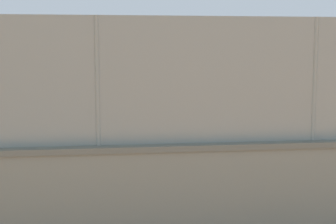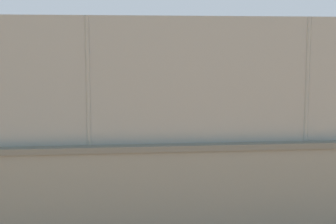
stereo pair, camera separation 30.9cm
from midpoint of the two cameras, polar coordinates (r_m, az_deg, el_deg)
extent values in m
plane|color=#B27247|center=(19.53, -7.31, -0.51)|extent=(260.00, 260.00, 0.00)
cube|color=gray|center=(7.24, 3.23, -8.72)|extent=(27.69, 0.59, 1.20)
cube|color=slate|center=(7.09, 3.27, -3.73)|extent=(27.69, 0.65, 0.08)
cube|color=gray|center=(6.98, 3.32, 3.56)|extent=(27.13, 0.23, 1.72)
cylinder|color=gray|center=(7.42, 14.86, 3.55)|extent=(0.07, 0.07, 1.72)
cylinder|color=gray|center=(6.86, -9.17, 3.42)|extent=(0.07, 0.07, 1.72)
cylinder|color=black|center=(12.54, -12.65, -3.17)|extent=(0.21, 0.21, 0.75)
cylinder|color=black|center=(12.66, -11.95, -3.05)|extent=(0.21, 0.21, 0.75)
cylinder|color=white|center=(12.50, -12.38, -0.18)|extent=(0.48, 0.48, 0.55)
cylinder|color=#D8AD84|center=(12.27, -13.28, 0.18)|extent=(0.43, 0.44, 0.16)
cylinder|color=#D8AD84|center=(12.44, -10.49, 0.35)|extent=(0.43, 0.44, 0.16)
sphere|color=#D8AD84|center=(12.46, -12.43, 1.56)|extent=(0.21, 0.21, 0.21)
cylinder|color=black|center=(12.45, -12.44, 1.98)|extent=(0.31, 0.31, 0.05)
cylinder|color=black|center=(12.31, -9.94, 0.29)|extent=(0.23, 0.24, 0.04)
ellipsoid|color=#333338|center=(12.15, -9.25, 0.21)|extent=(0.23, 0.24, 0.24)
cylinder|color=#B2B2B2|center=(16.78, 5.94, -0.43)|extent=(0.20, 0.20, 0.76)
cylinder|color=#B2B2B2|center=(16.65, 5.42, -0.48)|extent=(0.20, 0.20, 0.76)
cylinder|color=#D14C42|center=(16.64, 5.71, 1.81)|extent=(0.46, 0.46, 0.56)
cylinder|color=tan|center=(16.86, 6.36, 2.26)|extent=(0.32, 0.52, 0.16)
cylinder|color=tan|center=(16.68, 4.28, 2.23)|extent=(0.32, 0.52, 0.16)
sphere|color=tan|center=(16.61, 5.72, 3.15)|extent=(0.22, 0.22, 0.22)
cylinder|color=navy|center=(16.61, 5.73, 3.47)|extent=(0.30, 0.30, 0.05)
sphere|color=#3399D8|center=(10.88, -15.25, 0.46)|extent=(0.10, 0.10, 0.10)
camera|label=1|loc=(0.15, -90.76, -0.10)|focal=54.69mm
camera|label=2|loc=(0.15, 89.24, 0.10)|focal=54.69mm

